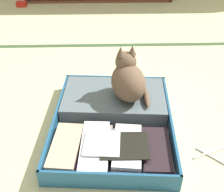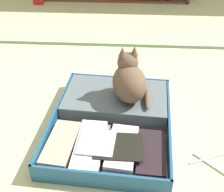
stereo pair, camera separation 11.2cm
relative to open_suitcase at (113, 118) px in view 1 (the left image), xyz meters
The scene contains 5 objects.
ground_plane 0.10m from the open_suitcase, 71.94° to the right, with size 10.00×10.00×0.00m, color #C0C48F.
tatami_border 0.97m from the open_suitcase, 88.31° to the left, with size 4.80×0.05×0.00m.
open_suitcase is the anchor object (origin of this frame).
black_cat 0.22m from the open_suitcase, 55.11° to the left, with size 0.23×0.28×0.29m.
small_red_pouch 2.13m from the open_suitcase, 115.41° to the left, with size 0.10×0.07×0.05m.
Camera 1 is at (-0.07, -1.14, 1.07)m, focal length 47.44 mm.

